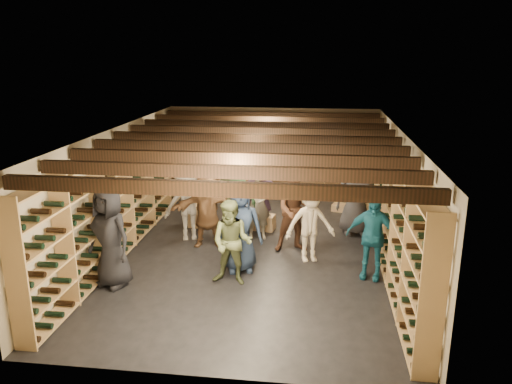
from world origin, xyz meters
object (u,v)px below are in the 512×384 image
object	(u,v)px
person_0	(110,237)
person_9	(188,204)
person_2	(232,243)
crate_stack_right	(263,222)
person_10	(233,200)
person_4	(372,237)
person_5	(207,209)
crate_stack_left	(200,216)
person_6	(240,227)
person_7	(258,204)
crate_loose	(343,208)
person_8	(296,209)
person_11	(259,194)
person_3	(310,224)
person_12	(356,194)

from	to	relation	value
person_0	person_9	xyz separation A→B (m)	(0.75, 2.26, -0.08)
person_2	crate_stack_right	bearing A→B (deg)	92.44
person_10	person_4	bearing A→B (deg)	-3.82
crate_stack_right	person_5	world-z (taller)	person_5
crate_stack_left	person_9	xyz separation A→B (m)	(-0.05, -0.78, 0.53)
person_0	person_4	xyz separation A→B (m)	(4.36, 0.83, -0.10)
person_4	person_6	bearing A→B (deg)	-166.69
person_5	person_10	size ratio (longest dim) A/B	0.87
crate_stack_right	person_7	distance (m)	0.81
crate_stack_left	person_0	world-z (taller)	person_0
crate_loose	person_9	size ratio (longest dim) A/B	0.32
person_0	person_4	world-z (taller)	person_0
crate_stack_right	person_2	world-z (taller)	person_2
person_6	person_7	bearing A→B (deg)	70.61
person_8	person_2	bearing A→B (deg)	-135.10
person_8	person_11	world-z (taller)	person_8
person_7	person_11	xyz separation A→B (m)	(-0.03, 0.55, 0.05)
person_2	person_7	world-z (taller)	person_7
person_0	person_6	bearing A→B (deg)	46.32
person_6	crate_stack_right	bearing A→B (deg)	70.35
crate_loose	person_5	size ratio (longest dim) A/B	0.32
person_2	person_8	size ratio (longest dim) A/B	0.86
person_2	person_0	bearing A→B (deg)	-163.73
crate_stack_left	person_3	bearing A→B (deg)	-32.67
crate_loose	person_2	distance (m)	4.78
person_4	person_10	size ratio (longest dim) A/B	0.85
crate_stack_right	person_10	xyz separation A→B (m)	(-0.54, -0.81, 0.73)
person_5	person_6	distance (m)	1.38
crate_loose	person_11	world-z (taller)	person_11
crate_stack_right	person_4	bearing A→B (deg)	-45.96
person_0	person_2	xyz separation A→B (m)	(2.00, 0.32, -0.13)
person_2	crate_stack_left	bearing A→B (deg)	121.16
crate_loose	person_8	distance (m)	2.98
person_4	person_10	world-z (taller)	person_10
person_11	person_12	size ratio (longest dim) A/B	0.90
person_4	person_12	size ratio (longest dim) A/B	0.85
person_5	person_10	xyz separation A→B (m)	(0.48, 0.27, 0.12)
person_7	person_10	xyz separation A→B (m)	(-0.48, -0.26, 0.14)
person_9	person_10	xyz separation A→B (m)	(0.94, -0.03, 0.12)
crate_stack_left	person_5	bearing A→B (deg)	-68.82
crate_loose	person_10	distance (m)	3.43
crate_stack_left	person_5	distance (m)	1.27
crate_stack_right	person_10	size ratio (longest dim) A/B	0.31
person_5	person_7	xyz separation A→B (m)	(0.97, 0.53, -0.02)
person_5	crate_stack_left	bearing A→B (deg)	101.12
crate_stack_left	crate_stack_right	distance (m)	1.44
crate_stack_right	person_9	size ratio (longest dim) A/B	0.35
crate_loose	person_12	xyz separation A→B (m)	(0.19, -1.55, 0.81)
person_3	person_12	distance (m)	1.87
person_8	person_3	bearing A→B (deg)	-70.97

